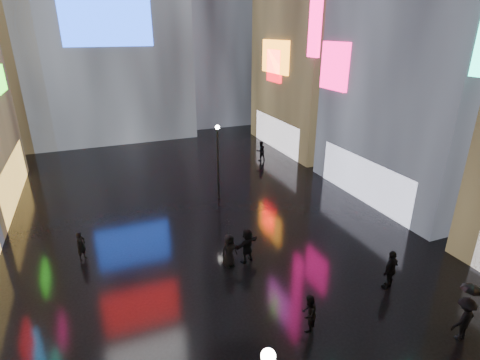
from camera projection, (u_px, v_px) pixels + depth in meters
ground at (195, 208)px, 24.75m from camera, size 140.00×140.00×0.00m
lamp_far at (218, 158)px, 25.19m from camera, size 0.30×0.30×5.20m
pedestrian_1 at (309, 313)px, 14.46m from camera, size 0.97×0.94×1.57m
pedestrian_2 at (464, 319)px, 14.03m from camera, size 1.24×0.80×1.81m
pedestrian_3 at (391, 270)px, 16.79m from camera, size 1.22×0.83×1.93m
pedestrian_4 at (229, 250)px, 18.45m from camera, size 0.95×0.73×1.73m
pedestrian_5 at (247, 245)px, 18.77m from camera, size 1.78×1.11×1.83m
pedestrian_6 at (81, 246)px, 18.99m from camera, size 0.66×0.66×1.55m
pedestrian_7 at (261, 151)px, 33.45m from camera, size 0.96×0.80×1.78m
umbrella_1 at (471, 292)px, 13.57m from camera, size 0.96×0.96×0.64m
umbrella_2 at (229, 228)px, 17.98m from camera, size 1.23×1.23×0.80m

